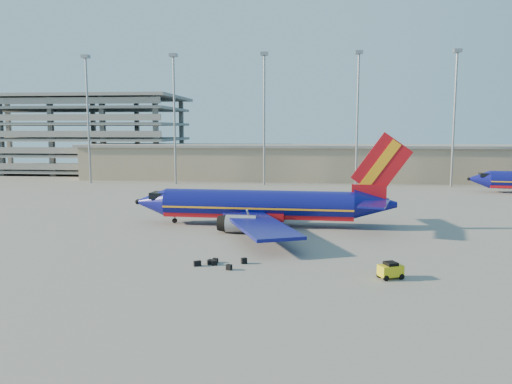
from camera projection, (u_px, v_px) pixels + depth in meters
ground at (271, 224)px, 64.47m from camera, size 220.00×220.00×0.00m
terminal_building at (330, 162)px, 120.13m from camera, size 122.00×16.00×8.50m
parking_garage at (74, 131)px, 142.44m from camera, size 62.00×32.00×21.40m
light_mast_row at (311, 104)px, 107.14m from camera, size 101.60×1.60×28.65m
aircraft_main at (264, 206)px, 63.45m from camera, size 35.22×33.86×11.92m
baggage_tug at (391, 270)px, 41.09m from camera, size 2.25×1.86×1.40m
luggage_pile at (217, 263)px, 45.24m from camera, size 4.74×2.76×0.53m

